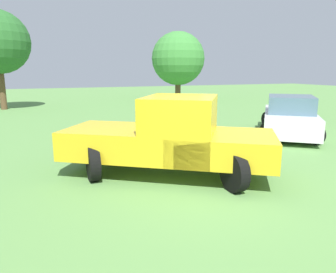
% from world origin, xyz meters
% --- Properties ---
extents(ground_plane, '(80.00, 80.00, 0.00)m').
position_xyz_m(ground_plane, '(0.00, 0.00, 0.00)').
color(ground_plane, '#5B8C47').
extents(pickup_truck, '(4.17, 4.93, 1.82)m').
position_xyz_m(pickup_truck, '(0.63, 0.55, 0.94)').
color(pickup_truck, black).
rests_on(pickup_truck, ground_plane).
extents(sedan_near, '(4.62, 4.25, 1.47)m').
position_xyz_m(sedan_near, '(3.29, -5.30, 0.68)').
color(sedan_near, black).
rests_on(sedan_near, ground_plane).
extents(tree_side, '(4.39, 4.39, 5.53)m').
position_xyz_m(tree_side, '(18.97, -7.71, 3.32)').
color(tree_side, brown).
rests_on(tree_side, ground_plane).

